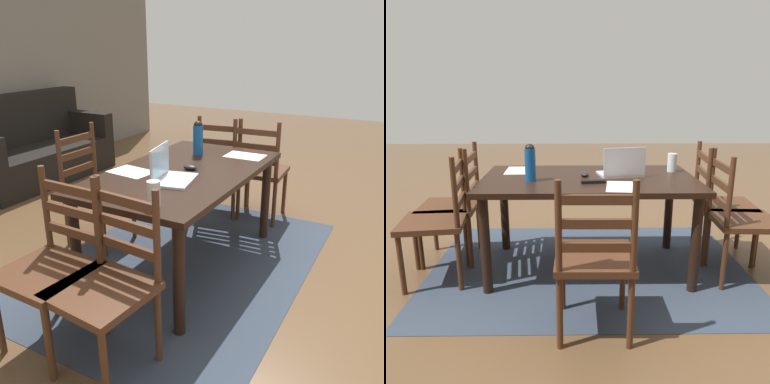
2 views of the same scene
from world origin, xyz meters
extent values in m
plane|color=brown|center=(0.00, 0.00, 0.00)|extent=(14.00, 14.00, 0.00)
cube|color=#333D4C|center=(0.00, 0.00, 0.00)|extent=(2.45, 1.73, 0.01)
cube|color=black|center=(0.00, 0.00, 0.71)|extent=(1.59, 0.91, 0.04)
cylinder|color=black|center=(-0.71, -0.37, 0.35)|extent=(0.07, 0.07, 0.69)
cylinder|color=black|center=(0.71, -0.37, 0.35)|extent=(0.07, 0.07, 0.69)
cylinder|color=black|center=(-0.71, 0.37, 0.35)|extent=(0.07, 0.07, 0.69)
cylinder|color=black|center=(0.71, 0.37, 0.35)|extent=(0.07, 0.07, 0.69)
cube|color=#4C2B19|center=(-1.12, -0.18, 0.45)|extent=(0.48, 0.48, 0.04)
cylinder|color=#4C2B19|center=(-1.33, -0.35, 0.21)|extent=(0.04, 0.04, 0.43)
cylinder|color=#4C2B19|center=(-1.29, 0.03, 0.21)|extent=(0.04, 0.04, 0.43)
cylinder|color=#4C2B19|center=(-0.95, -0.39, 0.21)|extent=(0.04, 0.04, 0.43)
cylinder|color=#4C2B19|center=(-0.92, -0.01, 0.21)|extent=(0.04, 0.04, 0.43)
cylinder|color=#4C2B19|center=(-0.94, -0.39, 0.70)|extent=(0.04, 0.04, 0.50)
cylinder|color=#4C2B19|center=(-0.91, -0.01, 0.70)|extent=(0.04, 0.04, 0.50)
cube|color=#4C2B19|center=(-0.92, -0.20, 0.60)|extent=(0.06, 0.36, 0.05)
cube|color=#4C2B19|center=(-0.92, -0.20, 0.72)|extent=(0.06, 0.36, 0.05)
cube|color=#4C2B19|center=(-0.92, -0.20, 0.85)|extent=(0.06, 0.36, 0.05)
cube|color=#4C2B19|center=(1.12, 0.18, 0.45)|extent=(0.50, 0.50, 0.04)
cylinder|color=#4C2B19|center=(1.29, 0.40, 0.21)|extent=(0.04, 0.04, 0.43)
cylinder|color=#4C2B19|center=(1.34, 0.02, 0.21)|extent=(0.04, 0.04, 0.43)
cylinder|color=#4C2B19|center=(0.91, 0.34, 0.21)|extent=(0.04, 0.04, 0.43)
cylinder|color=#4C2B19|center=(0.96, -0.03, 0.21)|extent=(0.04, 0.04, 0.43)
cylinder|color=#4C2B19|center=(0.90, 0.34, 0.70)|extent=(0.04, 0.04, 0.50)
cylinder|color=#4C2B19|center=(0.95, -0.03, 0.70)|extent=(0.04, 0.04, 0.50)
cube|color=#4C2B19|center=(0.93, 0.15, 0.60)|extent=(0.07, 0.36, 0.05)
cube|color=#4C2B19|center=(0.93, 0.15, 0.72)|extent=(0.07, 0.36, 0.05)
cube|color=#4C2B19|center=(0.93, 0.15, 0.85)|extent=(0.07, 0.36, 0.05)
cube|color=#4C2B19|center=(1.12, -0.18, 0.45)|extent=(0.46, 0.46, 0.04)
cylinder|color=#4C2B19|center=(1.30, 0.02, 0.21)|extent=(0.04, 0.04, 0.43)
cylinder|color=#4C2B19|center=(1.32, -0.36, 0.21)|extent=(0.04, 0.04, 0.43)
cylinder|color=#4C2B19|center=(0.92, 0.00, 0.21)|extent=(0.04, 0.04, 0.43)
cylinder|color=#4C2B19|center=(0.94, -0.38, 0.21)|extent=(0.04, 0.04, 0.43)
cylinder|color=#4C2B19|center=(0.91, 0.00, 0.70)|extent=(0.04, 0.04, 0.50)
cylinder|color=#4C2B19|center=(0.93, -0.38, 0.70)|extent=(0.04, 0.04, 0.50)
cube|color=#4C2B19|center=(0.92, -0.19, 0.60)|extent=(0.04, 0.36, 0.05)
cube|color=#4C2B19|center=(0.92, -0.19, 0.72)|extent=(0.04, 0.36, 0.05)
cube|color=#4C2B19|center=(0.92, -0.19, 0.85)|extent=(0.04, 0.36, 0.05)
cube|color=#4C2B19|center=(-1.12, 0.18, 0.45)|extent=(0.46, 0.46, 0.04)
cylinder|color=#4C2B19|center=(-1.32, 0.00, 0.21)|extent=(0.04, 0.04, 0.43)
cylinder|color=#4C2B19|center=(-0.94, -0.01, 0.21)|extent=(0.04, 0.04, 0.43)
cylinder|color=#4C2B19|center=(-0.93, 0.36, 0.21)|extent=(0.04, 0.04, 0.43)
cylinder|color=#4C2B19|center=(-0.93, -0.02, 0.70)|extent=(0.04, 0.04, 0.50)
cylinder|color=#4C2B19|center=(-0.92, 0.36, 0.70)|extent=(0.04, 0.04, 0.50)
cube|color=#4C2B19|center=(-0.92, 0.17, 0.60)|extent=(0.04, 0.36, 0.05)
cube|color=#4C2B19|center=(-0.92, 0.17, 0.72)|extent=(0.04, 0.36, 0.05)
cube|color=#4C2B19|center=(-0.92, 0.17, 0.85)|extent=(0.04, 0.36, 0.05)
cube|color=#4C2B19|center=(0.00, 0.78, 0.45)|extent=(0.45, 0.45, 0.04)
cylinder|color=#4C2B19|center=(0.19, 0.59, 0.21)|extent=(0.04, 0.04, 0.43)
cylinder|color=#4C2B19|center=(-0.19, 0.60, 0.21)|extent=(0.04, 0.04, 0.43)
cylinder|color=#4C2B19|center=(0.19, 0.97, 0.21)|extent=(0.04, 0.04, 0.43)
cylinder|color=#4C2B19|center=(-0.19, 0.98, 0.21)|extent=(0.04, 0.04, 0.43)
cylinder|color=#4C2B19|center=(0.19, 0.98, 0.70)|extent=(0.04, 0.04, 0.50)
cylinder|color=#4C2B19|center=(-0.19, 0.99, 0.70)|extent=(0.04, 0.04, 0.50)
cube|color=#4C2B19|center=(0.00, 0.98, 0.60)|extent=(0.36, 0.03, 0.05)
cube|color=#4C2B19|center=(0.00, 0.98, 0.72)|extent=(0.36, 0.03, 0.05)
cube|color=#4C2B19|center=(0.00, 0.98, 0.85)|extent=(0.36, 0.03, 0.05)
cube|color=silver|center=(-0.24, -0.08, 0.74)|extent=(0.36, 0.28, 0.02)
cube|color=silver|center=(-0.26, 0.03, 0.85)|extent=(0.32, 0.08, 0.21)
cube|color=#A5CCEA|center=(-0.26, 0.02, 0.85)|extent=(0.29, 0.06, 0.19)
cylinder|color=#145199|center=(0.42, 0.11, 0.85)|extent=(0.08, 0.08, 0.23)
sphere|color=black|center=(0.42, 0.11, 0.97)|extent=(0.07, 0.07, 0.07)
cylinder|color=silver|center=(-0.67, -0.20, 0.81)|extent=(0.07, 0.07, 0.14)
ellipsoid|color=black|center=(0.03, -0.04, 0.75)|extent=(0.07, 0.10, 0.03)
cube|color=black|center=(-0.02, 0.18, 0.74)|extent=(0.17, 0.07, 0.02)
cube|color=white|center=(0.55, -0.24, 0.74)|extent=(0.21, 0.30, 0.00)
cube|color=white|center=(-0.21, 0.29, 0.74)|extent=(0.24, 0.32, 0.00)
camera|label=1|loc=(-2.44, -1.39, 1.59)|focal=39.39mm
camera|label=2|loc=(0.12, 2.76, 1.37)|focal=35.50mm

